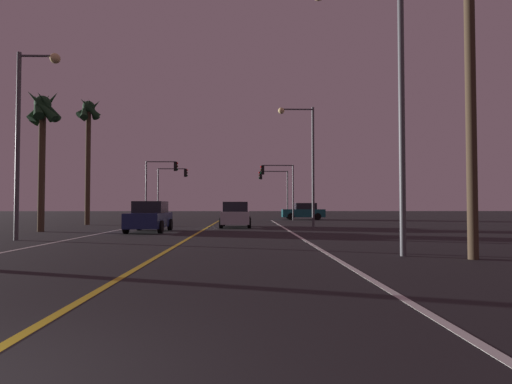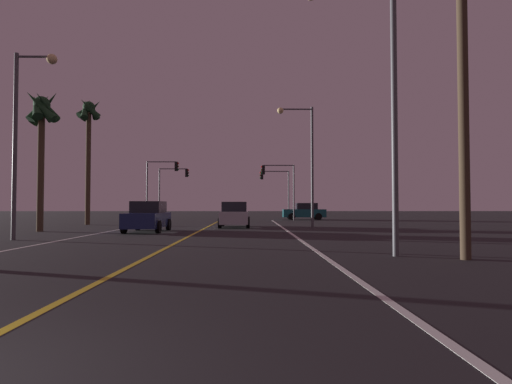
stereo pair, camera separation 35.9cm
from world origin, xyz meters
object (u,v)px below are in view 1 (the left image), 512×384
object	(u,v)px
street_lamp_right_far	(305,151)
palm_tree_left_mid	(42,118)
car_crossing_side	(304,212)
palm_tree_left_far	(88,123)
car_ahead_far	(236,215)
traffic_light_far_left	(172,181)
street_lamp_left_mid	(27,121)
traffic_light_far_right	(273,183)
traffic_light_near_right	(277,179)
utility_pole_right	(470,75)
traffic_light_near_left	(161,177)
car_oncoming	(150,217)
street_lamp_right_near	(380,82)

from	to	relation	value
street_lamp_right_far	palm_tree_left_mid	world-z (taller)	street_lamp_right_far
car_crossing_side	palm_tree_left_far	size ratio (longest dim) A/B	0.44
car_ahead_far	traffic_light_far_left	xyz separation A→B (m)	(-7.51, 18.37, 3.32)
street_lamp_left_mid	street_lamp_right_far	bearing A→B (deg)	37.81
traffic_light_far_right	traffic_light_far_left	bearing A→B (deg)	0.00
traffic_light_near_right	traffic_light_far_left	xyz separation A→B (m)	(-11.29, 5.50, 0.09)
car_crossing_side	traffic_light_far_right	xyz separation A→B (m)	(-2.84, 3.80, 3.14)
utility_pole_right	palm_tree_left_mid	world-z (taller)	utility_pole_right
street_lamp_right_far	palm_tree_left_mid	distance (m)	16.23
traffic_light_far_right	traffic_light_near_left	bearing A→B (deg)	25.78
car_crossing_side	traffic_light_near_right	xyz separation A→B (m)	(-2.83, -1.70, 3.24)
traffic_light_near_right	street_lamp_right_far	world-z (taller)	street_lamp_right_far
traffic_light_near_left	palm_tree_left_far	distance (m)	10.44
car_oncoming	car_ahead_far	distance (m)	6.52
car_crossing_side	car_ahead_far	xyz separation A→B (m)	(-6.61, -14.56, 0.00)
traffic_light_far_left	traffic_light_near_right	bearing A→B (deg)	-25.98
car_oncoming	palm_tree_left_far	distance (m)	12.63
traffic_light_near_left	street_lamp_right_far	distance (m)	17.62
traffic_light_far_right	street_lamp_right_far	world-z (taller)	street_lamp_right_far
street_lamp_right_near	utility_pole_right	size ratio (longest dim) A/B	0.83
car_ahead_far	palm_tree_left_far	xyz separation A→B (m)	(-11.26, 3.72, 6.92)
street_lamp_left_mid	street_lamp_right_far	distance (m)	16.88
utility_pole_right	traffic_light_near_right	bearing A→B (deg)	96.09
car_crossing_side	utility_pole_right	size ratio (longest dim) A/B	0.45
street_lamp_right_near	utility_pole_right	world-z (taller)	utility_pole_right
street_lamp_left_mid	palm_tree_left_far	xyz separation A→B (m)	(-2.64, 13.74, 2.68)
car_crossing_side	traffic_light_near_right	bearing A→B (deg)	30.91
car_crossing_side	traffic_light_near_left	size ratio (longest dim) A/B	0.74
car_crossing_side	traffic_light_near_left	world-z (taller)	traffic_light_near_left
car_crossing_side	street_lamp_left_mid	bearing A→B (deg)	58.23
car_oncoming	traffic_light_far_left	world-z (taller)	traffic_light_far_left
car_ahead_far	street_lamp_left_mid	world-z (taller)	street_lamp_left_mid
traffic_light_near_right	palm_tree_left_mid	distance (m)	22.64
street_lamp_right_far	car_oncoming	bearing A→B (deg)	27.37
street_lamp_left_mid	utility_pole_right	bearing A→B (deg)	-22.75
traffic_light_far_left	palm_tree_left_mid	bearing A→B (deg)	-98.25
car_ahead_far	palm_tree_left_mid	distance (m)	12.89
car_crossing_side	traffic_light_near_left	distance (m)	14.74
traffic_light_far_right	street_lamp_left_mid	bearing A→B (deg)	66.44
traffic_light_near_right	traffic_light_near_left	distance (m)	11.40
street_lamp_left_mid	palm_tree_left_mid	xyz separation A→B (m)	(-2.18, 5.73, 1.34)
traffic_light_far_right	utility_pole_right	distance (m)	35.07
car_oncoming	utility_pole_right	world-z (taller)	utility_pole_right
traffic_light_far_left	street_lamp_left_mid	distance (m)	28.43
car_oncoming	palm_tree_left_far	xyz separation A→B (m)	(-6.58, 8.26, 6.92)
street_lamp_left_mid	utility_pole_right	world-z (taller)	utility_pole_right
palm_tree_left_far	utility_pole_right	bearing A→B (deg)	-48.10
traffic_light_near_left	utility_pole_right	xyz separation A→B (m)	(14.54, -29.41, 0.82)
traffic_light_far_right	street_lamp_left_mid	world-z (taller)	street_lamp_left_mid
car_oncoming	traffic_light_near_left	world-z (taller)	traffic_light_near_left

